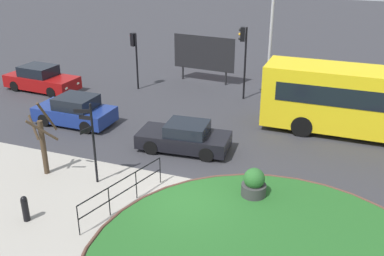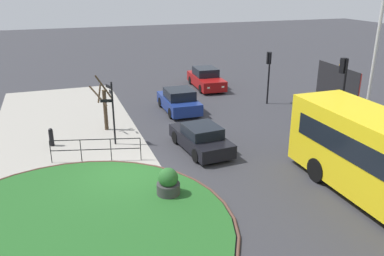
# 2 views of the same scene
# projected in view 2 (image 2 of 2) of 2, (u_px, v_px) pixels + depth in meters

# --- Properties ---
(ground) EXTENTS (120.00, 120.00, 0.00)m
(ground) POSITION_uv_depth(u_px,v_px,m) (128.00, 175.00, 17.05)
(ground) COLOR #333338
(sidewalk_paving) EXTENTS (32.00, 7.56, 0.02)m
(sidewalk_paving) POSITION_uv_depth(u_px,v_px,m) (74.00, 183.00, 16.36)
(sidewalk_paving) COLOR #9E998E
(sidewalk_paving) RESTS_ON ground
(grass_island) EXTENTS (10.68, 10.68, 0.10)m
(grass_island) POSITION_uv_depth(u_px,v_px,m) (73.00, 232.00, 13.09)
(grass_island) COLOR #235B23
(grass_island) RESTS_ON ground
(grass_kerb_ring) EXTENTS (10.99, 10.99, 0.11)m
(grass_kerb_ring) POSITION_uv_depth(u_px,v_px,m) (72.00, 232.00, 13.08)
(grass_kerb_ring) COLOR brown
(grass_kerb_ring) RESTS_ON ground
(signpost_directional) EXTENTS (0.66, 0.63, 3.25)m
(signpost_directional) POSITION_uv_depth(u_px,v_px,m) (112.00, 109.00, 19.65)
(signpost_directional) COLOR black
(signpost_directional) RESTS_ON ground
(bollard_foreground) EXTENTS (0.22, 0.22, 0.94)m
(bollard_foreground) POSITION_uv_depth(u_px,v_px,m) (51.00, 137.00, 19.89)
(bollard_foreground) COLOR black
(bollard_foreground) RESTS_ON ground
(railing_grass_edge) EXTENTS (1.06, 3.94, 1.10)m
(railing_grass_edge) POSITION_uv_depth(u_px,v_px,m) (96.00, 147.00, 18.08)
(railing_grass_edge) COLOR black
(railing_grass_edge) RESTS_ON ground
(car_near_lane) EXTENTS (4.00, 1.97, 1.46)m
(car_near_lane) POSITION_uv_depth(u_px,v_px,m) (179.00, 101.00, 25.19)
(car_near_lane) COLOR navy
(car_near_lane) RESTS_ON ground
(car_trailing) EXTENTS (4.15, 2.08, 1.30)m
(car_trailing) POSITION_uv_depth(u_px,v_px,m) (201.00, 138.00, 19.40)
(car_trailing) COLOR black
(car_trailing) RESTS_ON ground
(car_oncoming) EXTENTS (4.69, 2.11, 1.53)m
(car_oncoming) POSITION_uv_depth(u_px,v_px,m) (206.00, 79.00, 30.83)
(car_oncoming) COLOR maroon
(car_oncoming) RESTS_ON ground
(traffic_light_near) EXTENTS (0.48, 0.31, 4.15)m
(traffic_light_near) POSITION_uv_depth(u_px,v_px,m) (343.00, 80.00, 20.39)
(traffic_light_near) COLOR black
(traffic_light_near) RESTS_ON ground
(traffic_light_far) EXTENTS (0.48, 0.31, 3.45)m
(traffic_light_far) POSITION_uv_depth(u_px,v_px,m) (269.00, 66.00, 26.27)
(traffic_light_far) COLOR black
(traffic_light_far) RESTS_ON ground
(lamppost_tall) EXTENTS (0.32, 0.32, 8.84)m
(lamppost_tall) POSITION_uv_depth(u_px,v_px,m) (376.00, 51.00, 18.73)
(lamppost_tall) COLOR #B7B7BC
(lamppost_tall) RESTS_ON ground
(billboard_left) EXTENTS (4.15, 0.45, 3.01)m
(billboard_left) POSITION_uv_depth(u_px,v_px,m) (337.00, 84.00, 24.28)
(billboard_left) COLOR black
(billboard_left) RESTS_ON ground
(planter_near_signpost) EXTENTS (0.90, 0.90, 1.16)m
(planter_near_signpost) POSITION_uv_depth(u_px,v_px,m) (168.00, 184.00, 15.22)
(planter_near_signpost) COLOR #383838
(planter_near_signpost) RESTS_ON ground
(street_tree_bare) EXTENTS (1.19, 1.20, 3.21)m
(street_tree_bare) POSITION_uv_depth(u_px,v_px,m) (104.00, 106.00, 21.67)
(street_tree_bare) COLOR #423323
(street_tree_bare) RESTS_ON ground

